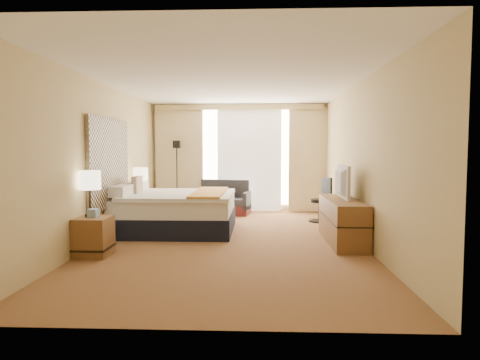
{
  "coord_description": "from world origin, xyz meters",
  "views": [
    {
      "loc": [
        0.45,
        -6.94,
        1.5
      ],
      "look_at": [
        0.15,
        0.4,
        0.98
      ],
      "focal_mm": 32.0,
      "sensor_mm": 36.0,
      "label": 1
    }
  ],
  "objects_px": {
    "lamp_left": "(89,181)",
    "lamp_right": "(141,174)",
    "nightstand_right": "(141,211)",
    "media_dresser": "(342,221)",
    "desk_chair": "(322,202)",
    "nightstand_left": "(94,236)",
    "television": "(338,182)",
    "loveseat": "(223,203)",
    "bed": "(176,211)",
    "floor_lamp": "(177,162)"
  },
  "relations": [
    {
      "from": "lamp_left",
      "to": "lamp_right",
      "type": "bearing_deg",
      "value": 88.53
    },
    {
      "from": "nightstand_right",
      "to": "media_dresser",
      "type": "height_order",
      "value": "media_dresser"
    },
    {
      "from": "media_dresser",
      "to": "desk_chair",
      "type": "relative_size",
      "value": 1.95
    },
    {
      "from": "nightstand_left",
      "to": "nightstand_right",
      "type": "relative_size",
      "value": 1.0
    },
    {
      "from": "television",
      "to": "loveseat",
      "type": "bearing_deg",
      "value": 38.15
    },
    {
      "from": "bed",
      "to": "floor_lamp",
      "type": "relative_size",
      "value": 1.21
    },
    {
      "from": "lamp_left",
      "to": "desk_chair",
      "type": "bearing_deg",
      "value": 38.94
    },
    {
      "from": "nightstand_right",
      "to": "loveseat",
      "type": "xyz_separation_m",
      "value": [
        1.51,
        1.59,
        -0.02
      ]
    },
    {
      "from": "lamp_left",
      "to": "lamp_right",
      "type": "distance_m",
      "value": 2.42
    },
    {
      "from": "nightstand_left",
      "to": "loveseat",
      "type": "height_order",
      "value": "loveseat"
    },
    {
      "from": "loveseat",
      "to": "lamp_right",
      "type": "bearing_deg",
      "value": -123.81
    },
    {
      "from": "floor_lamp",
      "to": "media_dresser",
      "type": "bearing_deg",
      "value": -43.83
    },
    {
      "from": "nightstand_left",
      "to": "loveseat",
      "type": "distance_m",
      "value": 4.36
    },
    {
      "from": "television",
      "to": "floor_lamp",
      "type": "bearing_deg",
      "value": 48.7
    },
    {
      "from": "bed",
      "to": "lamp_right",
      "type": "bearing_deg",
      "value": 144.94
    },
    {
      "from": "floor_lamp",
      "to": "lamp_left",
      "type": "height_order",
      "value": "floor_lamp"
    },
    {
      "from": "nightstand_left",
      "to": "floor_lamp",
      "type": "height_order",
      "value": "floor_lamp"
    },
    {
      "from": "bed",
      "to": "lamp_left",
      "type": "bearing_deg",
      "value": -115.06
    },
    {
      "from": "nightstand_right",
      "to": "television",
      "type": "xyz_separation_m",
      "value": [
        3.65,
        -1.26,
        0.7
      ]
    },
    {
      "from": "floor_lamp",
      "to": "lamp_right",
      "type": "bearing_deg",
      "value": -102.56
    },
    {
      "from": "floor_lamp",
      "to": "desk_chair",
      "type": "relative_size",
      "value": 1.86
    },
    {
      "from": "floor_lamp",
      "to": "desk_chair",
      "type": "bearing_deg",
      "value": -19.67
    },
    {
      "from": "bed",
      "to": "loveseat",
      "type": "xyz_separation_m",
      "value": [
        0.7,
        2.19,
        -0.11
      ]
    },
    {
      "from": "loveseat",
      "to": "lamp_left",
      "type": "xyz_separation_m",
      "value": [
        -1.57,
        -4.04,
        0.8
      ]
    },
    {
      "from": "nightstand_right",
      "to": "lamp_left",
      "type": "relative_size",
      "value": 0.84
    },
    {
      "from": "floor_lamp",
      "to": "desk_chair",
      "type": "xyz_separation_m",
      "value": [
        3.27,
        -1.17,
        -0.81
      ]
    },
    {
      "from": "desk_chair",
      "to": "television",
      "type": "bearing_deg",
      "value": -113.56
    },
    {
      "from": "nightstand_left",
      "to": "nightstand_right",
      "type": "height_order",
      "value": "same"
    },
    {
      "from": "bed",
      "to": "lamp_right",
      "type": "xyz_separation_m",
      "value": [
        -0.8,
        0.56,
        0.64
      ]
    },
    {
      "from": "media_dresser",
      "to": "nightstand_left",
      "type": "bearing_deg",
      "value": -164.16
    },
    {
      "from": "lamp_left",
      "to": "lamp_right",
      "type": "height_order",
      "value": "lamp_left"
    },
    {
      "from": "nightstand_left",
      "to": "lamp_left",
      "type": "xyz_separation_m",
      "value": [
        -0.06,
        0.04,
        0.78
      ]
    },
    {
      "from": "lamp_left",
      "to": "lamp_right",
      "type": "relative_size",
      "value": 1.09
    },
    {
      "from": "nightstand_right",
      "to": "television",
      "type": "relative_size",
      "value": 0.58
    },
    {
      "from": "television",
      "to": "nightstand_left",
      "type": "bearing_deg",
      "value": 109.99
    },
    {
      "from": "nightstand_left",
      "to": "nightstand_right",
      "type": "distance_m",
      "value": 2.5
    },
    {
      "from": "media_dresser",
      "to": "floor_lamp",
      "type": "distance_m",
      "value": 4.66
    },
    {
      "from": "nightstand_right",
      "to": "television",
      "type": "bearing_deg",
      "value": -18.99
    },
    {
      "from": "lamp_right",
      "to": "television",
      "type": "distance_m",
      "value": 3.85
    },
    {
      "from": "nightstand_right",
      "to": "media_dresser",
      "type": "distance_m",
      "value": 3.97
    },
    {
      "from": "media_dresser",
      "to": "floor_lamp",
      "type": "bearing_deg",
      "value": 136.17
    },
    {
      "from": "lamp_left",
      "to": "television",
      "type": "bearing_deg",
      "value": 17.92
    },
    {
      "from": "nightstand_left",
      "to": "lamp_right",
      "type": "bearing_deg",
      "value": 89.91
    },
    {
      "from": "nightstand_right",
      "to": "loveseat",
      "type": "bearing_deg",
      "value": 46.42
    },
    {
      "from": "nightstand_left",
      "to": "desk_chair",
      "type": "relative_size",
      "value": 0.6
    },
    {
      "from": "media_dresser",
      "to": "loveseat",
      "type": "distance_m",
      "value": 3.74
    },
    {
      "from": "floor_lamp",
      "to": "lamp_right",
      "type": "xyz_separation_m",
      "value": [
        -0.39,
        -1.76,
        -0.2
      ]
    },
    {
      "from": "lamp_left",
      "to": "nightstand_left",
      "type": "bearing_deg",
      "value": -37.63
    },
    {
      "from": "bed",
      "to": "television",
      "type": "bearing_deg",
      "value": -13.0
    },
    {
      "from": "nightstand_right",
      "to": "loveseat",
      "type": "distance_m",
      "value": 2.19
    }
  ]
}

